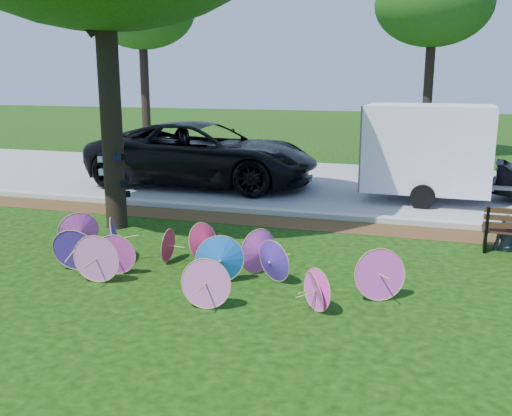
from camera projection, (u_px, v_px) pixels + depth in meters
The scene contains 9 objects.
ground at pixel (185, 294), 8.48m from camera, with size 90.00×90.00×0.00m, color black.
mulch_strip at pixel (267, 221), 12.67m from camera, with size 90.00×1.00×0.01m, color #472D16.
curb at pixel (276, 212), 13.31m from camera, with size 90.00×0.30×0.12m, color #B7B5AD.
street at pixel (311, 183), 17.18m from camera, with size 90.00×8.00×0.01m, color gray.
parasol_pile at pixel (187, 255), 9.09m from camera, with size 6.26×2.34×0.82m.
black_van at pixel (204, 154), 16.65m from camera, with size 3.06×6.64×1.84m, color black.
cargo_trailer at pixel (427, 148), 14.46m from camera, with size 3.07×1.94×2.75m, color white.
person_left at pixel (509, 217), 10.41m from camera, with size 0.48×0.31×1.30m, color #323744.
bg_trees at pixel (391, 3), 20.99m from camera, with size 22.77×5.82×7.40m.
Camera 1 is at (3.35, -7.31, 3.17)m, focal length 40.00 mm.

